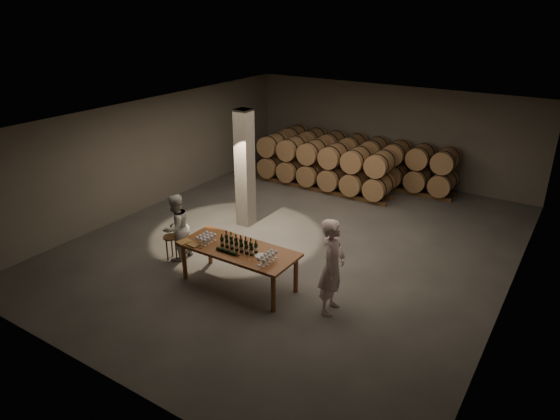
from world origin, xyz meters
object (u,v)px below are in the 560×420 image
Objects in this scene: bottle_cluster at (239,245)px; person_man at (332,266)px; person_woman at (176,227)px; plate at (261,256)px; tasting_table at (238,253)px; stool at (171,241)px; notebook_near at (193,245)px.

bottle_cluster is 0.43× the size of person_man.
person_woman is (-2.03, 0.22, -0.20)m from bottle_cluster.
plate is 0.13× the size of person_man.
stool is (-2.07, 0.07, -0.30)m from tasting_table.
notebook_near is 0.12× the size of person_man.
bottle_cluster is at bearing -32.63° from tasting_table.
bottle_cluster is 0.53× the size of person_woman.
person_man is at bearing 15.29° from notebook_near.
stool is at bearing 177.80° from plate.
bottle_cluster is 2.08m from person_man.
tasting_table is 0.98m from notebook_near.
tasting_table is 2.09m from stool.
notebook_near is at bearing 96.45° from person_man.
tasting_table is 0.62m from plate.
plate is at bearing -3.01° from tasting_table.
bottle_cluster is at bearing 25.36° from notebook_near.
person_man is (1.50, 0.27, 0.08)m from plate.
person_woman is (-4.09, -0.04, -0.18)m from person_man.
person_woman is (-2.59, 0.23, -0.10)m from plate.
plate is 2.71m from stool.
person_man is (2.11, 0.23, 0.20)m from tasting_table.
notebook_near is 3.06m from person_man.
person_woman reaches higher than notebook_near.
plate is (0.56, -0.00, -0.10)m from bottle_cluster.
person_woman is at bearing 174.43° from tasting_table.
bottle_cluster is 1.01m from notebook_near.
bottle_cluster is 3.39× the size of plate.
stool is 0.35m from person_woman.
plate is 2.60m from person_woman.
person_woman is at bearing 173.70° from bottle_cluster.
bottle_cluster is 1.42× the size of stool.
plate is 0.16× the size of person_woman.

